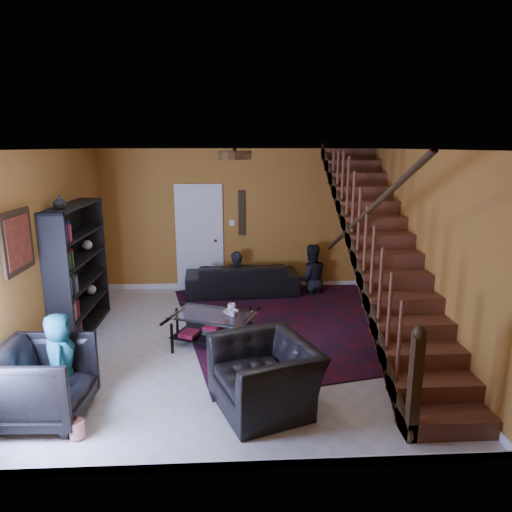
{
  "coord_description": "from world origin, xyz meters",
  "views": [
    {
      "loc": [
        -0.03,
        -6.28,
        2.84
      ],
      "look_at": [
        0.31,
        0.4,
        1.23
      ],
      "focal_mm": 32.0,
      "sensor_mm": 36.0,
      "label": 1
    }
  ],
  "objects_px": {
    "bookshelf": "(79,272)",
    "coffee_table": "(213,327)",
    "sofa": "(242,278)",
    "armchair_left": "(43,382)",
    "armchair_right": "(265,375)"
  },
  "relations": [
    {
      "from": "bookshelf",
      "to": "armchair_left",
      "type": "distance_m",
      "value": 2.51
    },
    {
      "from": "sofa",
      "to": "armchair_left",
      "type": "bearing_deg",
      "value": 58.71
    },
    {
      "from": "coffee_table",
      "to": "armchair_left",
      "type": "bearing_deg",
      "value": -133.02
    },
    {
      "from": "sofa",
      "to": "armchair_left",
      "type": "height_order",
      "value": "armchair_left"
    },
    {
      "from": "bookshelf",
      "to": "sofa",
      "type": "xyz_separation_m",
      "value": [
        2.54,
        1.7,
        -0.65
      ]
    },
    {
      "from": "bookshelf",
      "to": "coffee_table",
      "type": "bearing_deg",
      "value": -16.04
    },
    {
      "from": "bookshelf",
      "to": "armchair_left",
      "type": "relative_size",
      "value": 2.15
    },
    {
      "from": "armchair_right",
      "to": "armchair_left",
      "type": "bearing_deg",
      "value": -107.2
    },
    {
      "from": "bookshelf",
      "to": "armchair_left",
      "type": "bearing_deg",
      "value": -81.66
    },
    {
      "from": "bookshelf",
      "to": "sofa",
      "type": "relative_size",
      "value": 0.92
    },
    {
      "from": "armchair_left",
      "to": "coffee_table",
      "type": "xyz_separation_m",
      "value": [
        1.71,
        1.83,
        -0.16
      ]
    },
    {
      "from": "bookshelf",
      "to": "armchair_right",
      "type": "height_order",
      "value": "bookshelf"
    },
    {
      "from": "armchair_left",
      "to": "coffee_table",
      "type": "distance_m",
      "value": 2.51
    },
    {
      "from": "bookshelf",
      "to": "sofa",
      "type": "bearing_deg",
      "value": 33.8
    },
    {
      "from": "armchair_left",
      "to": "armchair_right",
      "type": "relative_size",
      "value": 0.81
    }
  ]
}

